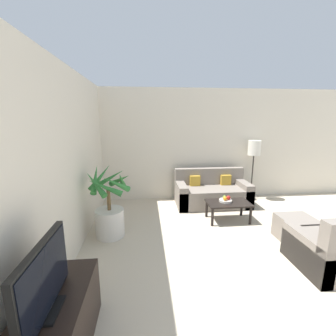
% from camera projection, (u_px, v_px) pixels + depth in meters
% --- Properties ---
extents(wall_back, '(7.85, 0.06, 2.70)m').
position_uv_depth(wall_back, '(229.00, 145.00, 5.64)').
color(wall_back, beige).
rests_on(wall_back, ground_plane).
extents(wall_left, '(0.06, 7.87, 2.70)m').
position_uv_depth(wall_left, '(39.00, 182.00, 2.25)').
color(wall_left, beige).
rests_on(wall_left, ground_plane).
extents(television, '(0.18, 0.78, 0.55)m').
position_uv_depth(television, '(44.00, 280.00, 1.62)').
color(television, black).
rests_on(television, tv_console).
extents(potted_palm, '(0.78, 0.78, 1.24)m').
position_uv_depth(potted_palm, '(110.00, 211.00, 3.79)').
color(potted_palm, beige).
rests_on(potted_palm, ground_plane).
extents(sofa_loveseat, '(1.67, 0.80, 0.82)m').
position_uv_depth(sofa_loveseat, '(212.00, 193.00, 5.26)').
color(sofa_loveseat, gray).
rests_on(sofa_loveseat, ground_plane).
extents(floor_lamp, '(0.30, 0.30, 1.48)m').
position_uv_depth(floor_lamp, '(254.00, 151.00, 5.44)').
color(floor_lamp, '#2D2823').
rests_on(floor_lamp, ground_plane).
extents(coffee_table, '(0.84, 0.50, 0.38)m').
position_uv_depth(coffee_table, '(228.00, 205.00, 4.41)').
color(coffee_table, black).
rests_on(coffee_table, ground_plane).
extents(fruit_bowl, '(0.25, 0.25, 0.04)m').
position_uv_depth(fruit_bowl, '(225.00, 201.00, 4.43)').
color(fruit_bowl, beige).
rests_on(fruit_bowl, coffee_table).
extents(apple_red, '(0.08, 0.08, 0.08)m').
position_uv_depth(apple_red, '(228.00, 198.00, 4.42)').
color(apple_red, red).
rests_on(apple_red, fruit_bowl).
extents(apple_green, '(0.07, 0.07, 0.07)m').
position_uv_depth(apple_green, '(224.00, 197.00, 4.48)').
color(apple_green, olive).
rests_on(apple_green, fruit_bowl).
extents(orange_fruit, '(0.08, 0.08, 0.08)m').
position_uv_depth(orange_fruit, '(225.00, 199.00, 4.38)').
color(orange_fruit, orange).
rests_on(orange_fruit, fruit_bowl).
extents(armchair, '(0.86, 0.82, 0.84)m').
position_uv_depth(armchair, '(332.00, 251.00, 2.96)').
color(armchair, gray).
rests_on(armchair, ground_plane).
extents(ottoman, '(0.56, 0.50, 0.40)m').
position_uv_depth(ottoman, '(296.00, 229.00, 3.71)').
color(ottoman, gray).
rests_on(ottoman, ground_plane).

